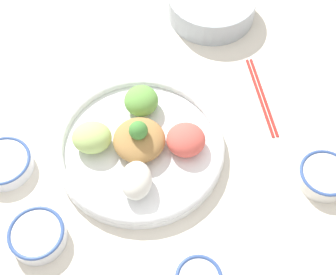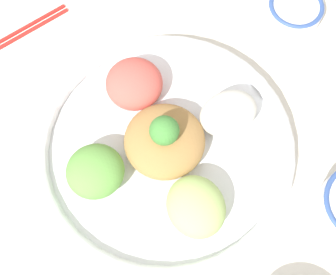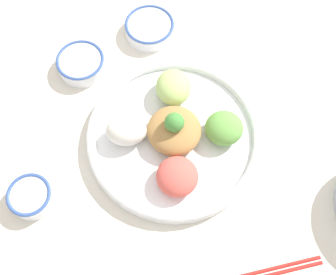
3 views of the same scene
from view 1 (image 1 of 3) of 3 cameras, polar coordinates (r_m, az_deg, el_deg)
The scene contains 7 objects.
ground_plane at distance 1.04m, azimuth -3.03°, elevation -1.50°, with size 2.40×2.40×0.00m, color silver.
salad_platter at distance 1.02m, azimuth -3.52°, elevation -0.76°, with size 0.37×0.37×0.10m.
rice_bowl_blue at distance 1.06m, azimuth -19.35°, elevation -2.96°, with size 0.12×0.12×0.03m.
sauce_bowl_dark at distance 0.96m, azimuth -15.64°, elevation -11.39°, with size 0.11×0.11×0.04m.
rice_bowl_plain at distance 1.04m, azimuth 18.53°, elevation -4.42°, with size 0.11×0.11×0.04m.
side_serving_bowl at distance 1.29m, azimuth 5.35°, elevation 15.86°, with size 0.23×0.23×0.07m.
chopsticks_pair_near at distance 1.14m, azimuth 11.37°, elevation 5.02°, with size 0.06×0.23×0.01m.
Camera 1 is at (-0.14, -0.51, 0.89)m, focal length 50.00 mm.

